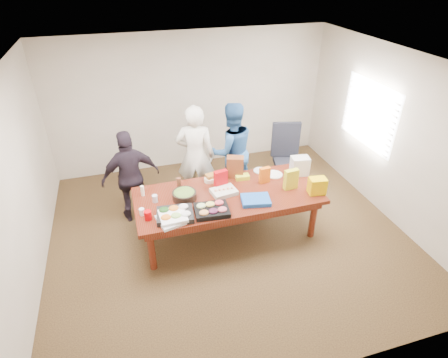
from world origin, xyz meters
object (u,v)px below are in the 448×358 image
object	(u,v)px
person_right	(231,151)
conference_table	(228,214)
salad_bowl	(184,195)
office_chair	(289,161)
person_center	(196,156)
sheet_cake	(224,192)

from	to	relation	value
person_right	conference_table	bearing A→B (deg)	67.15
salad_bowl	person_right	bearing A→B (deg)	44.31
conference_table	office_chair	xyz separation A→B (m)	(1.46, 0.90, 0.24)
person_right	salad_bowl	bearing A→B (deg)	41.16
person_center	salad_bowl	xyz separation A→B (m)	(-0.39, -0.97, -0.10)
conference_table	sheet_cake	size ratio (longest dim) A/B	7.58
conference_table	sheet_cake	xyz separation A→B (m)	(-0.06, 0.04, 0.41)
conference_table	person_right	distance (m)	1.26
person_right	sheet_cake	world-z (taller)	person_right
office_chair	sheet_cake	bearing A→B (deg)	-136.24
person_right	sheet_cake	distance (m)	1.15
salad_bowl	conference_table	bearing A→B (deg)	-5.92
office_chair	salad_bowl	world-z (taller)	office_chair
office_chair	salad_bowl	distance (m)	2.28
person_right	salad_bowl	size ratio (longest dim) A/B	4.94
person_center	person_right	bearing A→B (deg)	-157.56
person_center	salad_bowl	distance (m)	1.05
person_center	sheet_cake	size ratio (longest dim) A/B	4.93
office_chair	person_center	size ratio (longest dim) A/B	0.67
office_chair	person_right	bearing A→B (deg)	-175.94
office_chair	person_center	world-z (taller)	person_center
conference_table	salad_bowl	bearing A→B (deg)	174.08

